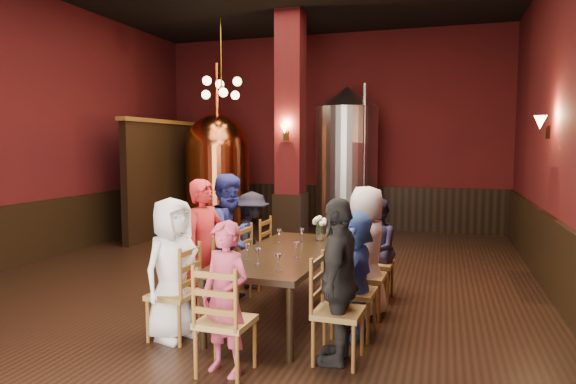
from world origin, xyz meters
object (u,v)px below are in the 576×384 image
(person_0, at_px, (173,269))
(steel_vessel, at_px, (347,161))
(person_2, at_px, (231,238))
(rose_vase, at_px, (319,224))
(dining_table, at_px, (286,257))
(copper_kettle, at_px, (218,172))
(person_1, at_px, (205,249))

(person_0, height_order, steel_vessel, steel_vessel)
(person_2, relative_size, rose_vase, 5.03)
(rose_vase, bearing_deg, person_2, -159.75)
(dining_table, relative_size, person_0, 1.71)
(dining_table, relative_size, steel_vessel, 0.76)
(dining_table, distance_m, person_0, 1.31)
(dining_table, height_order, steel_vessel, steel_vessel)
(dining_table, xyz_separation_m, copper_kettle, (-3.13, 5.00, 0.67))
(person_1, relative_size, person_2, 0.98)
(person_1, relative_size, copper_kettle, 0.42)
(person_0, height_order, person_2, person_2)
(person_0, bearing_deg, copper_kettle, 39.55)
(dining_table, distance_m, rose_vase, 0.82)
(person_0, height_order, rose_vase, person_0)
(copper_kettle, xyz_separation_m, rose_vase, (3.34, -4.26, -0.40))
(person_1, distance_m, copper_kettle, 5.80)
(dining_table, distance_m, person_2, 0.92)
(person_0, relative_size, person_2, 0.90)
(dining_table, height_order, person_2, person_2)
(rose_vase, bearing_deg, person_0, -122.58)
(person_0, bearing_deg, rose_vase, -13.65)
(person_0, bearing_deg, person_2, 16.67)
(person_2, height_order, copper_kettle, copper_kettle)
(steel_vessel, bearing_deg, copper_kettle, -169.98)
(dining_table, distance_m, copper_kettle, 5.94)
(person_2, bearing_deg, person_0, -167.36)
(person_1, xyz_separation_m, rose_vase, (1.07, 1.04, 0.17))
(copper_kettle, bearing_deg, person_1, -66.80)
(person_2, bearing_deg, copper_kettle, 41.25)
(person_1, height_order, steel_vessel, steel_vessel)
(person_2, bearing_deg, person_1, -167.36)
(person_1, height_order, rose_vase, person_1)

